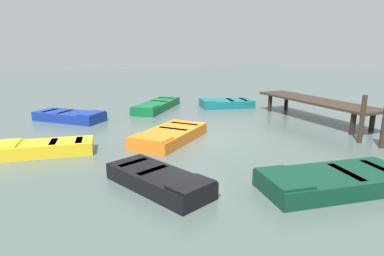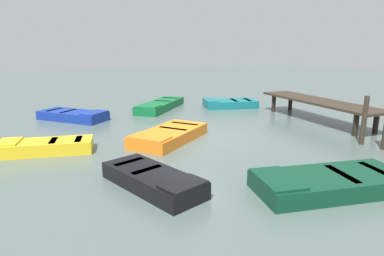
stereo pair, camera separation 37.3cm
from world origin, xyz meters
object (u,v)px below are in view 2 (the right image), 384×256
rowboat_blue (73,115)px  rowboat_green (160,105)px  rowboat_teal (230,103)px  dock_segment (318,103)px  rowboat_dark_green (330,182)px  mooring_piling_mid_right (364,120)px  rowboat_black (153,179)px  rowboat_yellow (46,146)px  rowboat_orange (169,135)px

rowboat_blue → rowboat_green: size_ratio=0.86×
rowboat_teal → dock_segment: bearing=125.4°
rowboat_blue → rowboat_dark_green: (10.87, 4.00, -0.00)m
rowboat_green → mooring_piling_mid_right: mooring_piling_mid_right is taller
rowboat_dark_green → rowboat_green: 11.47m
rowboat_black → rowboat_blue: bearing=167.4°
rowboat_black → rowboat_teal: bearing=120.6°
rowboat_yellow → rowboat_green: 8.08m
rowboat_orange → rowboat_green: same height
dock_segment → rowboat_black: (3.32, -9.29, -0.63)m
rowboat_dark_green → mooring_piling_mid_right: size_ratio=2.27×
rowboat_green → rowboat_dark_green: bearing=42.7°
rowboat_black → mooring_piling_mid_right: (0.02, 7.69, 0.62)m
rowboat_yellow → rowboat_blue: same height
mooring_piling_mid_right → rowboat_green: bearing=-159.3°
dock_segment → rowboat_teal: dock_segment is taller
rowboat_yellow → rowboat_dark_green: bearing=147.5°
rowboat_orange → rowboat_teal: size_ratio=1.11×
rowboat_yellow → dock_segment: bearing=-168.3°
rowboat_green → mooring_piling_mid_right: size_ratio=2.27×
rowboat_dark_green → mooring_piling_mid_right: (-2.08, 4.12, 0.63)m
dock_segment → rowboat_blue: (-5.45, -9.73, -0.63)m
rowboat_yellow → rowboat_black: same height
rowboat_yellow → rowboat_orange: 4.04m
dock_segment → rowboat_dark_green: (5.43, -5.73, -0.63)m
rowboat_dark_green → rowboat_orange: same height
rowboat_yellow → mooring_piling_mid_right: bearing=172.6°
mooring_piling_mid_right → dock_segment: bearing=154.4°
rowboat_blue → dock_segment: bearing=22.0°
rowboat_blue → rowboat_black: same height
rowboat_black → rowboat_orange: bearing=134.8°
mooring_piling_mid_right → rowboat_orange: bearing=-121.9°
dock_segment → rowboat_teal: size_ratio=2.08×
rowboat_yellow → rowboat_blue: bearing=-92.7°
rowboat_teal → rowboat_black: size_ratio=1.05×
dock_segment → rowboat_orange: 7.31m
rowboat_green → mooring_piling_mid_right: (9.38, 3.55, 0.63)m
rowboat_green → dock_segment: bearing=86.1°
rowboat_yellow → mooring_piling_mid_right: 10.53m
rowboat_teal → rowboat_black: 11.22m
rowboat_dark_green → rowboat_black: (-2.10, -3.56, 0.00)m
dock_segment → rowboat_orange: dock_segment is taller
rowboat_orange → rowboat_black: (3.51, -2.01, 0.00)m
rowboat_dark_green → rowboat_blue: bearing=-54.8°
rowboat_teal → rowboat_green: bearing=-1.3°
rowboat_yellow → rowboat_teal: bearing=-142.1°
dock_segment → rowboat_dark_green: bearing=-40.3°
rowboat_black → dock_segment: bearing=94.2°
rowboat_teal → rowboat_green: 3.86m
rowboat_orange → rowboat_blue: bearing=-99.5°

